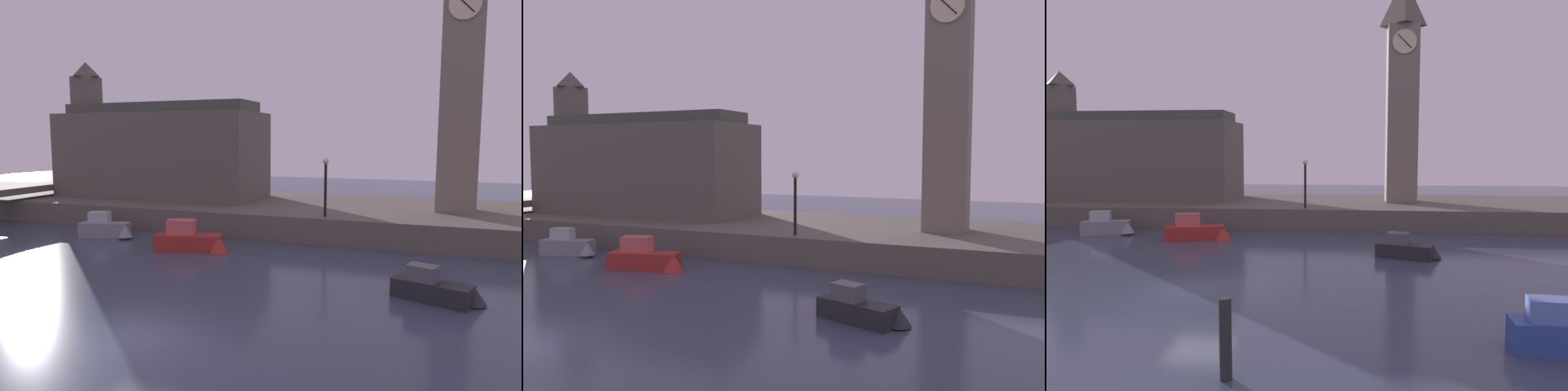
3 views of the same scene
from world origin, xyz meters
The scene contains 8 objects.
ground_plane centered at (0.00, 0.00, 0.00)m, with size 120.00×120.00×0.00m, color #384256.
far_embankment centered at (0.00, 20.00, 0.75)m, with size 70.00×12.00×1.50m, color #5B544C.
clock_tower centered at (9.76, 19.95, 10.45)m, with size 2.56×2.59×17.27m.
parliament_hall centered at (-11.90, 20.39, 5.03)m, with size 15.91×6.34×10.68m.
streetlamp centered at (2.72, 14.91, 3.65)m, with size 0.36×0.36×3.39m.
boat_cruiser_grey centered at (-9.97, 11.64, 0.56)m, with size 3.60×1.76×1.54m.
boat_barge_dark centered at (8.89, 6.48, 0.46)m, with size 3.49×1.89×1.31m.
boat_dinghy_red centered at (-3.48, 10.50, 0.56)m, with size 4.34×2.17×1.61m.
Camera 1 is at (8.71, -11.58, 5.93)m, focal length 32.62 mm.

